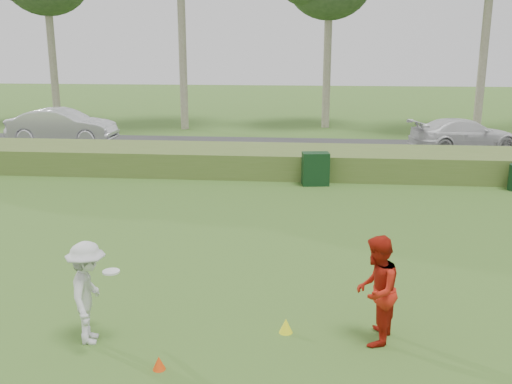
# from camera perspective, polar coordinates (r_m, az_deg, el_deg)

# --- Properties ---
(ground) EXTENTS (120.00, 120.00, 0.00)m
(ground) POSITION_cam_1_polar(r_m,az_deg,el_deg) (10.11, -2.33, -12.87)
(ground) COLOR #355F1F
(ground) RESTS_ON ground
(reed_strip) EXTENTS (80.00, 3.00, 0.90)m
(reed_strip) POSITION_cam_1_polar(r_m,az_deg,el_deg) (21.35, 2.16, 3.13)
(reed_strip) COLOR #4B6729
(reed_strip) RESTS_ON ground
(park_road) EXTENTS (80.00, 6.00, 0.06)m
(park_road) POSITION_cam_1_polar(r_m,az_deg,el_deg) (26.33, 2.84, 4.36)
(park_road) COLOR #2D2D2D
(park_road) RESTS_ON ground
(player_white) EXTENTS (0.95, 1.19, 1.68)m
(player_white) POSITION_cam_1_polar(r_m,az_deg,el_deg) (9.55, -16.44, -9.63)
(player_white) COLOR silver
(player_white) RESTS_ON ground
(player_red) EXTENTS (0.89, 1.02, 1.78)m
(player_red) POSITION_cam_1_polar(r_m,az_deg,el_deg) (9.32, 11.93, -9.60)
(player_red) COLOR #B01C0F
(player_red) RESTS_ON ground
(cone_orange) EXTENTS (0.19, 0.19, 0.21)m
(cone_orange) POSITION_cam_1_polar(r_m,az_deg,el_deg) (8.88, -9.68, -16.50)
(cone_orange) COLOR #FF470D
(cone_orange) RESTS_ON ground
(cone_yellow) EXTENTS (0.23, 0.23, 0.25)m
(cone_yellow) POSITION_cam_1_polar(r_m,az_deg,el_deg) (9.74, 3.00, -13.20)
(cone_yellow) COLOR #FFFC1A
(cone_yellow) RESTS_ON ground
(utility_cabinet) EXTENTS (0.97, 0.69, 1.12)m
(utility_cabinet) POSITION_cam_1_polar(r_m,az_deg,el_deg) (19.53, 5.96, 2.32)
(utility_cabinet) COLOR #103217
(utility_cabinet) RESTS_ON ground
(car_mid) EXTENTS (5.06, 1.85, 1.66)m
(car_mid) POSITION_cam_1_polar(r_m,az_deg,el_deg) (28.98, -18.79, 6.26)
(car_mid) COLOR silver
(car_mid) RESTS_ON park_road
(car_right) EXTENTS (5.20, 3.21, 1.41)m
(car_right) POSITION_cam_1_polar(r_m,az_deg,el_deg) (27.27, 20.10, 5.42)
(car_right) COLOR silver
(car_right) RESTS_ON park_road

